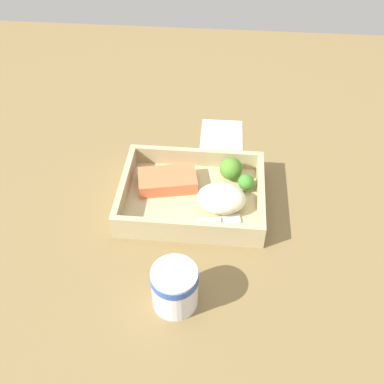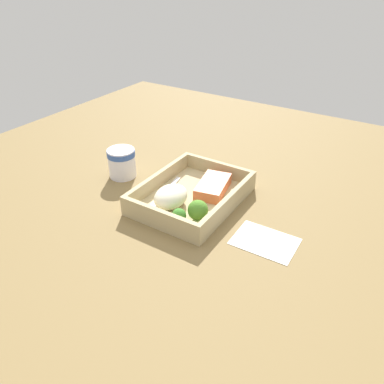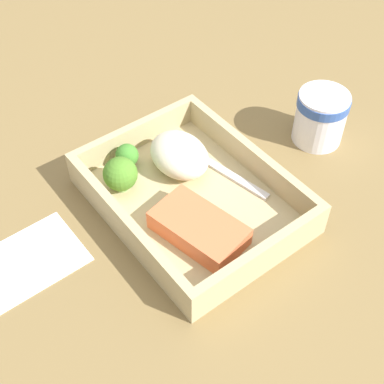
# 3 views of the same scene
# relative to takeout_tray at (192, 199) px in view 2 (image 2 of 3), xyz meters

# --- Properties ---
(ground_plane) EXTENTS (1.60, 1.60, 0.02)m
(ground_plane) POSITION_rel_takeout_tray_xyz_m (0.00, 0.00, -0.02)
(ground_plane) COLOR brown
(takeout_tray) EXTENTS (0.28, 0.22, 0.01)m
(takeout_tray) POSITION_rel_takeout_tray_xyz_m (0.00, 0.00, 0.00)
(takeout_tray) COLOR tan
(takeout_tray) RESTS_ON ground_plane
(tray_rim) EXTENTS (0.28, 0.22, 0.04)m
(tray_rim) POSITION_rel_takeout_tray_xyz_m (0.00, 0.00, 0.03)
(tray_rim) COLOR tan
(tray_rim) RESTS_ON takeout_tray
(salmon_fillet) EXTENTS (0.13, 0.09, 0.03)m
(salmon_fillet) POSITION_rel_takeout_tray_xyz_m (-0.05, 0.03, 0.02)
(salmon_fillet) COLOR #E16A3F
(salmon_fillet) RESTS_ON takeout_tray
(mashed_potatoes) EXTENTS (0.09, 0.07, 0.05)m
(mashed_potatoes) POSITION_rel_takeout_tray_xyz_m (0.06, -0.02, 0.03)
(mashed_potatoes) COLOR beige
(mashed_potatoes) RESTS_ON takeout_tray
(broccoli_floret_1) EXTENTS (0.03, 0.03, 0.04)m
(broccoli_floret_1) POSITION_rel_takeout_tray_xyz_m (0.11, 0.03, 0.03)
(broccoli_floret_1) COLOR #83AE67
(broccoli_floret_1) RESTS_ON takeout_tray
(broccoli_floret_2) EXTENTS (0.05, 0.05, 0.05)m
(broccoli_floret_2) POSITION_rel_takeout_tray_xyz_m (0.08, 0.06, 0.03)
(broccoli_floret_2) COLOR #74A15C
(broccoli_floret_2) RESTS_ON takeout_tray
(fork) EXTENTS (0.16, 0.05, 0.00)m
(fork) POSITION_rel_takeout_tray_xyz_m (0.03, -0.06, 0.01)
(fork) COLOR silver
(fork) RESTS_ON takeout_tray
(paper_cup) EXTENTS (0.08, 0.08, 0.08)m
(paper_cup) POSITION_rel_takeout_tray_xyz_m (-0.01, -0.23, 0.04)
(paper_cup) COLOR white
(paper_cup) RESTS_ON ground_plane
(receipt_slip) EXTENTS (0.10, 0.14, 0.00)m
(receipt_slip) POSITION_rel_takeout_tray_xyz_m (0.05, 0.22, -0.00)
(receipt_slip) COLOR white
(receipt_slip) RESTS_ON ground_plane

